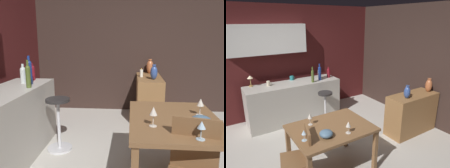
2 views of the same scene
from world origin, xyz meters
The scene contains 16 objects.
wall_side_right centered at (2.55, 0.30, 1.30)m, with size 0.10×4.40×2.60m, color #33231E.
dining_table centered at (-0.08, -0.36, 0.65)m, with size 1.18×0.88×0.74m.
kitchen_counter centered at (0.08, 1.56, 0.45)m, with size 2.10×0.60×0.90m, color #B2ADA3.
sideboard_cabinet centered at (1.91, -0.26, 0.41)m, with size 1.10×0.44×0.82m, color olive.
bar_stool centered at (0.61, 1.04, 0.39)m, with size 0.34×0.34×0.73m.
wine_glass_left centered at (-0.31, -0.13, 0.88)m, with size 0.07×0.07×0.18m.
wine_glass_right centered at (-0.55, -0.48, 0.85)m, with size 0.07×0.07×0.15m.
wine_glass_center centered at (0.04, -0.64, 0.87)m, with size 0.07×0.07×0.18m.
fruit_bowl centered at (-0.27, -0.56, 0.79)m, with size 0.19×0.19×0.10m, color slate.
wine_bottle_clear centered at (0.75, 1.56, 1.03)m, with size 0.08×0.08×0.27m.
wine_bottle_ruby centered at (0.98, 1.54, 1.02)m, with size 0.08×0.08×0.26m.
wine_bottle_cobalt centered at (0.69, 1.45, 1.08)m, with size 0.07×0.07×0.39m.
wine_bottle_olive centered at (0.47, 1.36, 1.06)m, with size 0.06×0.06×0.35m.
pillar_candle_tall centered at (1.88, -0.11, 0.89)m, with size 0.06×0.06×0.16m.
vase_copper centered at (2.32, -0.29, 0.96)m, with size 0.13×0.13×0.29m.
vase_ceramic_blue centered at (1.64, -0.31, 0.94)m, with size 0.12×0.12×0.26m.
Camera 1 is at (-2.30, 0.07, 1.53)m, focal length 37.12 mm.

